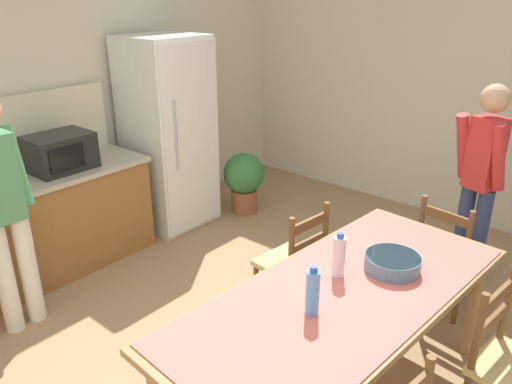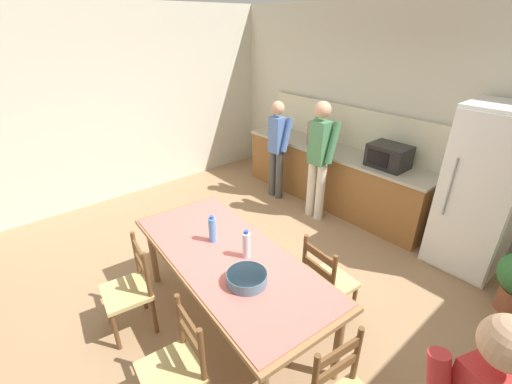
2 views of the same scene
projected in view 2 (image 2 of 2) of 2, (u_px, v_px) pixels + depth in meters
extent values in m
plane|color=#9E7A56|center=(258.00, 290.00, 3.71)|extent=(8.32, 8.32, 0.00)
cube|color=beige|center=(407.00, 118.00, 4.61)|extent=(6.52, 0.12, 2.90)
cube|color=beige|center=(120.00, 106.00, 5.28)|extent=(0.12, 5.20, 2.90)
cube|color=brown|center=(331.00, 177.00, 5.37)|extent=(3.11, 0.62, 0.85)
cube|color=#B2A893|center=(334.00, 151.00, 5.18)|extent=(3.15, 0.66, 0.04)
cube|color=#B7BCC1|center=(300.00, 139.00, 5.65)|extent=(0.52, 0.38, 0.02)
cube|color=beige|center=(349.00, 126.00, 5.21)|extent=(3.11, 0.03, 0.60)
cube|color=white|center=(483.00, 192.00, 3.74)|extent=(0.72, 0.68, 1.89)
cube|color=white|center=(470.00, 202.00, 3.53)|extent=(0.69, 0.02, 1.82)
cylinder|color=#A5AAB2|center=(450.00, 187.00, 3.63)|extent=(0.02, 0.02, 0.66)
cube|color=black|center=(389.00, 156.00, 4.48)|extent=(0.50, 0.38, 0.30)
cube|color=black|center=(377.00, 158.00, 4.40)|extent=(0.30, 0.01, 0.19)
cube|color=tan|center=(316.00, 133.00, 5.30)|extent=(0.24, 0.16, 0.36)
cylinder|color=olive|center=(153.00, 254.00, 3.69)|extent=(0.07, 0.07, 0.74)
cylinder|color=olive|center=(212.00, 232.00, 4.08)|extent=(0.07, 0.07, 0.74)
cylinder|color=olive|center=(338.00, 345.00, 2.65)|extent=(0.07, 0.07, 0.74)
cube|color=olive|center=(229.00, 258.00, 3.00)|extent=(2.24, 1.09, 0.04)
cube|color=#D1665B|center=(229.00, 256.00, 2.99)|extent=(2.15, 1.05, 0.01)
cylinder|color=#4C8ED6|center=(212.00, 230.00, 3.13)|extent=(0.07, 0.07, 0.24)
cylinder|color=#2D51B2|center=(212.00, 217.00, 3.07)|extent=(0.04, 0.04, 0.03)
cylinder|color=silver|center=(246.00, 245.00, 2.91)|extent=(0.07, 0.07, 0.24)
cylinder|color=#2D51B2|center=(246.00, 232.00, 2.85)|extent=(0.04, 0.04, 0.03)
cylinder|color=slate|center=(247.00, 278.00, 2.65)|extent=(0.32, 0.32, 0.09)
cylinder|color=slate|center=(247.00, 274.00, 2.64)|extent=(0.31, 0.31, 0.02)
cylinder|color=brown|center=(186.00, 363.00, 2.69)|extent=(0.04, 0.04, 0.41)
cube|color=tan|center=(171.00, 373.00, 2.37)|extent=(0.46, 0.45, 0.04)
cylinder|color=brown|center=(180.00, 319.00, 2.48)|extent=(0.04, 0.04, 0.46)
cylinder|color=brown|center=(202.00, 355.00, 2.21)|extent=(0.04, 0.04, 0.46)
cube|color=brown|center=(189.00, 323.00, 2.29)|extent=(0.36, 0.06, 0.07)
cube|color=brown|center=(191.00, 339.00, 2.36)|extent=(0.36, 0.06, 0.07)
cylinder|color=brown|center=(107.00, 306.00, 3.24)|extent=(0.04, 0.04, 0.41)
cylinder|color=brown|center=(116.00, 332.00, 2.96)|extent=(0.04, 0.04, 0.41)
cylinder|color=brown|center=(143.00, 292.00, 3.40)|extent=(0.04, 0.04, 0.41)
cylinder|color=brown|center=(154.00, 316.00, 3.12)|extent=(0.04, 0.04, 0.41)
cube|color=tan|center=(126.00, 292.00, 3.08)|extent=(0.48, 0.46, 0.04)
cylinder|color=brown|center=(136.00, 253.00, 3.19)|extent=(0.04, 0.04, 0.46)
cylinder|color=brown|center=(147.00, 275.00, 2.91)|extent=(0.04, 0.04, 0.46)
cube|color=brown|center=(139.00, 252.00, 2.99)|extent=(0.36, 0.08, 0.07)
cube|color=brown|center=(142.00, 266.00, 3.06)|extent=(0.36, 0.08, 0.07)
cylinder|color=brown|center=(315.00, 382.00, 2.05)|extent=(0.04, 0.04, 0.46)
cylinder|color=brown|center=(357.00, 354.00, 2.22)|extent=(0.04, 0.04, 0.46)
cube|color=brown|center=(339.00, 353.00, 2.08)|extent=(0.07, 0.36, 0.07)
cube|color=brown|center=(336.00, 369.00, 2.15)|extent=(0.07, 0.36, 0.07)
cylinder|color=brown|center=(354.00, 303.00, 3.26)|extent=(0.04, 0.04, 0.41)
cylinder|color=brown|center=(326.00, 282.00, 3.53)|extent=(0.04, 0.04, 0.41)
cylinder|color=brown|center=(328.00, 319.00, 3.09)|extent=(0.04, 0.04, 0.41)
cylinder|color=brown|center=(302.00, 296.00, 3.36)|extent=(0.04, 0.04, 0.41)
cube|color=tan|center=(329.00, 281.00, 3.21)|extent=(0.46, 0.44, 0.04)
cylinder|color=brown|center=(333.00, 278.00, 2.88)|extent=(0.04, 0.04, 0.46)
cylinder|color=brown|center=(305.00, 256.00, 3.14)|extent=(0.04, 0.04, 0.46)
cube|color=brown|center=(320.00, 255.00, 2.95)|extent=(0.36, 0.06, 0.07)
cube|color=brown|center=(318.00, 269.00, 3.02)|extent=(0.36, 0.06, 0.07)
cylinder|color=#4C4C4C|center=(273.00, 173.00, 5.61)|extent=(0.12, 0.12, 0.78)
cylinder|color=#4C4C4C|center=(279.00, 176.00, 5.50)|extent=(0.12, 0.12, 0.78)
cube|color=#5175BC|center=(277.00, 135.00, 5.26)|extent=(0.22, 0.18, 0.55)
sphere|color=tan|center=(278.00, 108.00, 5.08)|extent=(0.21, 0.21, 0.21)
cylinder|color=#5175BC|center=(273.00, 130.00, 5.39)|extent=(0.09, 0.21, 0.52)
cylinder|color=#5175BC|center=(287.00, 135.00, 5.18)|extent=(0.09, 0.21, 0.52)
cylinder|color=silver|center=(311.00, 189.00, 5.01)|extent=(0.13, 0.13, 0.85)
cylinder|color=silver|center=(320.00, 193.00, 4.89)|extent=(0.13, 0.13, 0.85)
cube|color=#478456|center=(320.00, 143.00, 4.63)|extent=(0.24, 0.19, 0.60)
sphere|color=tan|center=(323.00, 110.00, 4.43)|extent=(0.23, 0.23, 0.23)
cylinder|color=#478456|center=(314.00, 137.00, 4.77)|extent=(0.10, 0.23, 0.57)
cylinder|color=#478456|center=(333.00, 143.00, 4.54)|extent=(0.10, 0.23, 0.57)
sphere|color=tan|center=(509.00, 343.00, 1.28)|extent=(0.22, 0.22, 0.22)
cylinder|color=red|center=(491.00, 383.00, 1.57)|extent=(0.24, 0.16, 0.55)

